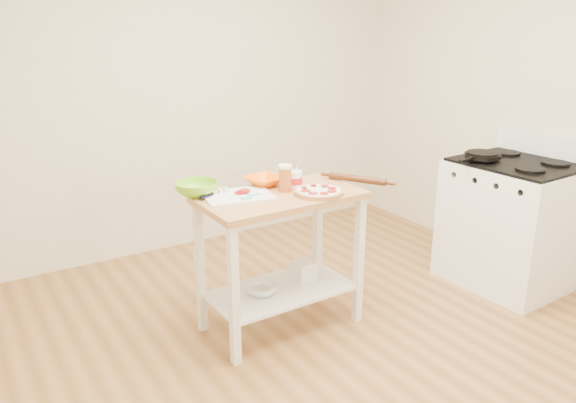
% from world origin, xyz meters
% --- Properties ---
extents(room_shell, '(4.04, 4.54, 2.74)m').
position_xyz_m(room_shell, '(0.00, 0.00, 1.35)').
color(room_shell, '#A36F3C').
rests_on(room_shell, ground).
extents(prep_island, '(1.00, 0.56, 0.90)m').
position_xyz_m(prep_island, '(-0.14, 0.59, 0.64)').
color(prep_island, tan).
rests_on(prep_island, ground).
extents(gas_stove, '(0.74, 0.85, 1.11)m').
position_xyz_m(gas_stove, '(1.64, 0.23, 0.47)').
color(gas_stove, white).
rests_on(gas_stove, ground).
extents(skillet, '(0.41, 0.26, 0.03)m').
position_xyz_m(skillet, '(1.46, 0.40, 0.97)').
color(skillet, black).
rests_on(skillet, gas_stove).
extents(pizza, '(0.31, 0.31, 0.05)m').
position_xyz_m(pizza, '(0.06, 0.47, 0.92)').
color(pizza, tan).
rests_on(pizza, prep_island).
extents(cutting_board, '(0.45, 0.37, 0.04)m').
position_xyz_m(cutting_board, '(-0.39, 0.69, 0.91)').
color(cutting_board, white).
rests_on(cutting_board, prep_island).
extents(spatula, '(0.15, 0.05, 0.01)m').
position_xyz_m(spatula, '(-0.34, 0.60, 0.92)').
color(spatula, '#3FD4AE').
rests_on(spatula, cutting_board).
extents(knife, '(0.25, 0.13, 0.01)m').
position_xyz_m(knife, '(-0.52, 0.76, 0.92)').
color(knife, silver).
rests_on(knife, cutting_board).
extents(orange_bowl, '(0.27, 0.27, 0.06)m').
position_xyz_m(orange_bowl, '(-0.13, 0.81, 0.93)').
color(orange_bowl, orange).
rests_on(orange_bowl, prep_island).
extents(green_bowl, '(0.28, 0.28, 0.08)m').
position_xyz_m(green_bowl, '(-0.58, 0.85, 0.94)').
color(green_bowl, '#77C521').
rests_on(green_bowl, prep_island).
extents(beer_pint, '(0.08, 0.08, 0.17)m').
position_xyz_m(beer_pint, '(-0.08, 0.63, 0.98)').
color(beer_pint, '#B75B23').
rests_on(beer_pint, prep_island).
extents(yogurt_tub, '(0.10, 0.10, 0.21)m').
position_xyz_m(yogurt_tub, '(-0.01, 0.63, 0.96)').
color(yogurt_tub, white).
rests_on(yogurt_tub, prep_island).
extents(rolling_pin, '(0.23, 0.36, 0.05)m').
position_xyz_m(rolling_pin, '(0.41, 0.54, 0.92)').
color(rolling_pin, '#512812').
rests_on(rolling_pin, prep_island).
extents(shelf_glass_bowl, '(0.22, 0.22, 0.06)m').
position_xyz_m(shelf_glass_bowl, '(-0.28, 0.59, 0.29)').
color(shelf_glass_bowl, silver).
rests_on(shelf_glass_bowl, prep_island).
extents(shelf_bin, '(0.13, 0.13, 0.13)m').
position_xyz_m(shelf_bin, '(0.06, 0.62, 0.32)').
color(shelf_bin, white).
rests_on(shelf_bin, prep_island).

